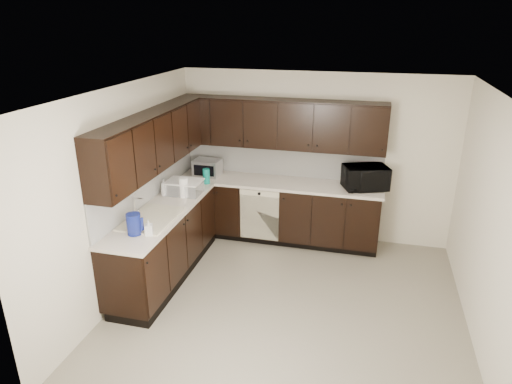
{
  "coord_description": "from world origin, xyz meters",
  "views": [
    {
      "loc": [
        0.77,
        -4.5,
        3.2
      ],
      "look_at": [
        -0.54,
        0.6,
        1.17
      ],
      "focal_mm": 32.0,
      "sensor_mm": 36.0,
      "label": 1
    }
  ],
  "objects_px": {
    "sink": "(152,224)",
    "toaster_oven": "(207,168)",
    "storage_bin": "(184,187)",
    "microwave": "(365,177)",
    "blue_pitcher": "(134,224)"
  },
  "relations": [
    {
      "from": "sink",
      "to": "storage_bin",
      "type": "height_order",
      "value": "sink"
    },
    {
      "from": "toaster_oven",
      "to": "blue_pitcher",
      "type": "relative_size",
      "value": 1.62
    },
    {
      "from": "storage_bin",
      "to": "toaster_oven",
      "type": "bearing_deg",
      "value": 87.08
    },
    {
      "from": "toaster_oven",
      "to": "storage_bin",
      "type": "xyz_separation_m",
      "value": [
        -0.04,
        -0.8,
        -0.03
      ]
    },
    {
      "from": "sink",
      "to": "blue_pitcher",
      "type": "height_order",
      "value": "sink"
    },
    {
      "from": "toaster_oven",
      "to": "blue_pitcher",
      "type": "bearing_deg",
      "value": -89.16
    },
    {
      "from": "storage_bin",
      "to": "blue_pitcher",
      "type": "relative_size",
      "value": 1.88
    },
    {
      "from": "toaster_oven",
      "to": "microwave",
      "type": "bearing_deg",
      "value": 3.64
    },
    {
      "from": "toaster_oven",
      "to": "blue_pitcher",
      "type": "height_order",
      "value": "toaster_oven"
    },
    {
      "from": "blue_pitcher",
      "to": "storage_bin",
      "type": "bearing_deg",
      "value": 109.84
    },
    {
      "from": "microwave",
      "to": "toaster_oven",
      "type": "relative_size",
      "value": 1.51
    },
    {
      "from": "microwave",
      "to": "storage_bin",
      "type": "xyz_separation_m",
      "value": [
        -2.38,
        -0.82,
        -0.07
      ]
    },
    {
      "from": "sink",
      "to": "toaster_oven",
      "type": "bearing_deg",
      "value": 86.96
    },
    {
      "from": "storage_bin",
      "to": "blue_pitcher",
      "type": "height_order",
      "value": "blue_pitcher"
    },
    {
      "from": "sink",
      "to": "microwave",
      "type": "height_order",
      "value": "microwave"
    }
  ]
}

